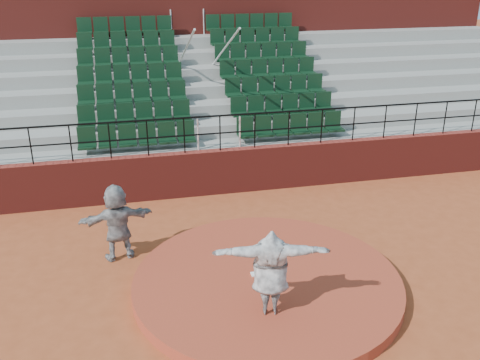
{
  "coord_description": "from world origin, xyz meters",
  "views": [
    {
      "loc": [
        -2.62,
        -8.99,
        6.31
      ],
      "look_at": [
        0.0,
        2.5,
        1.4
      ],
      "focal_mm": 40.0,
      "sensor_mm": 36.0,
      "label": 1
    }
  ],
  "objects": [
    {
      "name": "pitching_rubber",
      "position": [
        0.0,
        0.15,
        0.27
      ],
      "size": [
        0.6,
        0.15,
        0.03
      ],
      "primitive_type": "cube",
      "color": "white",
      "rests_on": "pitchers_mound"
    },
    {
      "name": "wall_railing",
      "position": [
        0.0,
        5.0,
        2.03
      ],
      "size": [
        24.04,
        0.05,
        1.03
      ],
      "color": "black",
      "rests_on": "boundary_wall"
    },
    {
      "name": "boundary_wall",
      "position": [
        0.0,
        5.0,
        0.65
      ],
      "size": [
        24.0,
        0.3,
        1.3
      ],
      "primitive_type": "cube",
      "color": "maroon",
      "rests_on": "ground"
    },
    {
      "name": "seating_deck",
      "position": [
        0.0,
        8.65,
        1.44
      ],
      "size": [
        24.0,
        5.97,
        4.63
      ],
      "color": "gray",
      "rests_on": "ground"
    },
    {
      "name": "ground",
      "position": [
        0.0,
        0.0,
        0.0
      ],
      "size": [
        90.0,
        90.0,
        0.0
      ],
      "primitive_type": "plane",
      "color": "#984322",
      "rests_on": "ground"
    },
    {
      "name": "pitchers_mound",
      "position": [
        0.0,
        0.0,
        0.12
      ],
      "size": [
        5.5,
        5.5,
        0.25
      ],
      "primitive_type": "cylinder",
      "color": "#9C3823",
      "rests_on": "ground"
    },
    {
      "name": "press_box_facade",
      "position": [
        0.0,
        12.6,
        3.55
      ],
      "size": [
        24.0,
        3.0,
        7.1
      ],
      "primitive_type": "cube",
      "color": "maroon",
      "rests_on": "ground"
    },
    {
      "name": "fielder",
      "position": [
        -2.93,
        1.92,
        0.89
      ],
      "size": [
        1.71,
        0.78,
        1.78
      ],
      "primitive_type": "imported",
      "rotation": [
        0.0,
        0.0,
        3.3
      ],
      "color": "black",
      "rests_on": "ground"
    },
    {
      "name": "pitcher",
      "position": [
        -0.26,
        -1.1,
        1.1
      ],
      "size": [
        2.15,
        0.95,
        1.69
      ],
      "primitive_type": "imported",
      "rotation": [
        0.0,
        0.0,
        2.95
      ],
      "color": "black",
      "rests_on": "pitchers_mound"
    }
  ]
}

